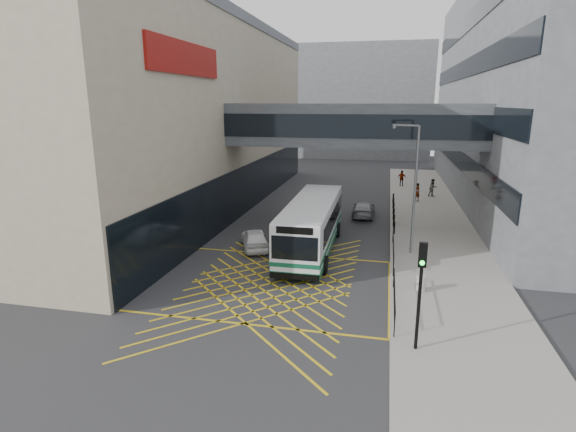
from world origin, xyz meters
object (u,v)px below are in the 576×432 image
Objects in this scene: car_dark at (315,216)px; traffic_light at (421,281)px; car_white at (255,238)px; pedestrian_b at (433,188)px; bus at (312,224)px; street_lamp at (413,182)px; car_silver at (364,208)px; pedestrian_c at (402,178)px; litter_bin at (421,283)px; pedestrian_a at (417,192)px.

traffic_light is (6.61, -17.31, 2.25)m from car_dark.
pedestrian_b is (12.44, 18.53, 0.35)m from car_white.
car_dark is (-0.84, 6.26, -1.06)m from bus.
car_silver is at bearing 133.99° from street_lamp.
car_silver is at bearing 73.62° from bus.
pedestrian_c is (3.34, 13.81, 0.35)m from car_silver.
pedestrian_b is (2.53, 23.53, 0.46)m from litter_bin.
pedestrian_c is (6.03, 23.33, -0.71)m from bus.
pedestrian_a is (4.52, 6.18, 0.34)m from car_silver.
litter_bin is (0.53, 5.60, -2.35)m from traffic_light.
pedestrian_a is (0.91, 21.15, 0.44)m from litter_bin.
street_lamp is at bearing 109.60° from car_silver.
car_silver is 7.66m from pedestrian_a.
car_white is 1.00× the size of car_dark.
pedestrian_c is at bearing -134.32° from car_white.
street_lamp is 18.23m from pedestrian_b.
bus is 8.40m from litter_bin.
pedestrian_a is at bearing 90.59° from traffic_light.
pedestrian_a is at bearing 109.65° from street_lamp.
street_lamp is (0.13, 11.48, 1.63)m from traffic_light.
traffic_light is (5.76, -11.05, 1.19)m from bus.
car_dark is at bearing 114.57° from traffic_light.
street_lamp is 4.54× the size of pedestrian_c.
car_silver is at bearing -123.19° from car_dark.
car_silver is 2.47× the size of pedestrian_b.
pedestrian_b is at bearing 87.69° from traffic_light.
pedestrian_a reaches higher than car_dark.
traffic_light is 6.10m from litter_bin.
traffic_light reaches higher than pedestrian_c.
car_white is at bearing 81.63° from car_dark.
car_white is at bearing 153.27° from litter_bin.
bus is 2.73× the size of car_white.
bus is 17.29m from pedestrian_a.
pedestrian_c is at bearing 93.24° from traffic_light.
pedestrian_c is (9.65, 23.79, 0.34)m from car_white.
car_silver is 5.35× the size of litter_bin.
street_lamp reaches higher than litter_bin.
car_dark is 9.72m from street_lamp.
traffic_light is 0.55× the size of street_lamp.
street_lamp is at bearing -124.75° from pedestrian_b.
traffic_light reaches higher than bus.
bus is 6.77× the size of pedestrian_c.
pedestrian_c is at bearing -111.99° from pedestrian_a.
traffic_light is 2.52× the size of pedestrian_a.
car_dark is 0.99× the size of car_silver.
traffic_light is 11.59m from street_lamp.
traffic_light is 26.86m from pedestrian_a.
car_white is at bearing 80.37° from pedestrian_c.
pedestrian_a is at bearing -149.52° from pedestrian_b.
car_white is 7.27m from car_dark.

